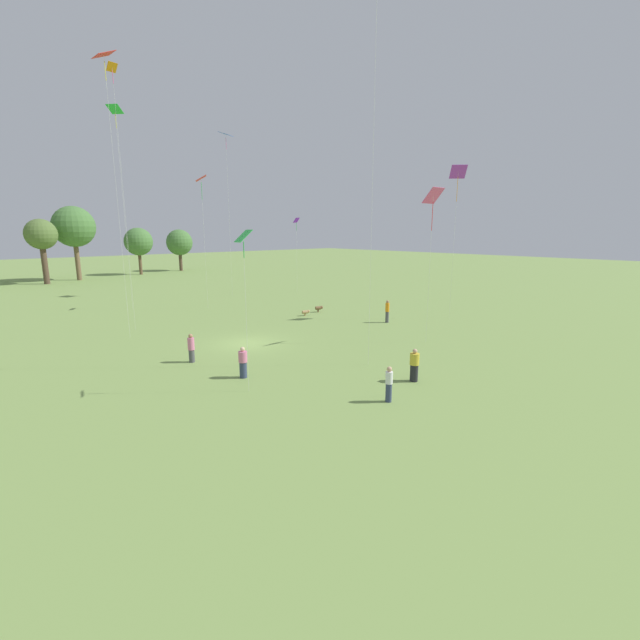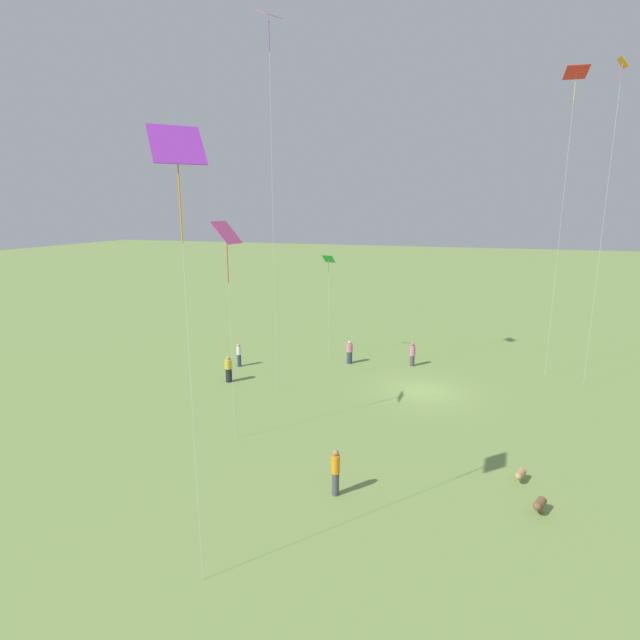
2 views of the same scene
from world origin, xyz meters
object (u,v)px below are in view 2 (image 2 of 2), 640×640
object	(u,v)px
person_2	(239,355)
kite_5	(227,238)
person_3	(412,354)
kite_8	(619,97)
person_0	(350,352)
dog_1	(539,505)
person_4	(336,472)
kite_2	(178,158)
kite_9	(329,262)
kite_6	(269,38)
dog_0	(520,475)
kite_4	(575,84)
person_1	(229,369)

from	to	relation	value
person_2	kite_5	bearing A→B (deg)	38.38
person_3	kite_8	world-z (taller)	kite_8
person_0	dog_1	xyz separation A→B (m)	(15.42, 11.22, -0.42)
person_2	person_4	distance (m)	17.34
kite_2	kite_9	distance (m)	23.74
person_2	kite_9	distance (m)	9.14
person_3	person_4	size ratio (longest dim) A/B	0.90
kite_8	kite_6	bearing A→B (deg)	145.52
kite_6	dog_0	world-z (taller)	kite_6
person_2	kite_5	size ratio (longest dim) A/B	0.16
person_4	dog_0	size ratio (longest dim) A/B	2.55
kite_8	person_4	bearing A→B (deg)	-179.37
person_4	kite_5	distance (m)	10.94
person_4	kite_5	world-z (taller)	kite_5
kite_4	dog_1	world-z (taller)	kite_4
person_1	kite_8	xyz separation A→B (m)	(-6.51, 21.55, 16.12)
kite_9	dog_1	xyz separation A→B (m)	(16.28, 13.08, -6.71)
kite_4	dog_1	size ratio (longest dim) A/B	25.05
kite_8	dog_0	world-z (taller)	kite_8
kite_2	dog_0	size ratio (longest dim) A/B	17.36
person_0	kite_9	distance (m)	6.62
person_1	kite_9	bearing A→B (deg)	28.42
kite_5	dog_1	distance (m)	16.34
person_3	dog_1	distance (m)	17.61
dog_1	person_3	bearing A→B (deg)	-44.41
person_0	kite_8	size ratio (longest dim) A/B	0.09
person_1	kite_9	world-z (taller)	kite_9
kite_2	kite_4	size ratio (longest dim) A/B	0.68
person_1	person_0	bearing A→B (deg)	15.15
kite_5	person_2	bearing A→B (deg)	74.33
kite_4	dog_0	xyz separation A→B (m)	(14.74, -2.39, -17.68)
kite_4	dog_0	bearing A→B (deg)	121.14
kite_6	dog_0	xyz separation A→B (m)	(6.73, 13.58, -19.32)
kite_8	dog_1	distance (m)	23.17
person_3	person_0	bearing A→B (deg)	-170.32
person_3	kite_6	world-z (taller)	kite_6
person_1	kite_2	distance (m)	20.94
person_0	kite_2	distance (m)	24.86
person_4	kite_2	distance (m)	12.69
kite_8	kite_9	xyz separation A→B (m)	(-0.57, -17.08, -9.85)
person_0	person_2	size ratio (longest dim) A/B	1.01
kite_5	kite_9	xyz separation A→B (m)	(-14.31, 0.27, -2.50)
kite_2	dog_0	world-z (taller)	kite_2
kite_6	dog_0	distance (m)	24.56
person_3	kite_8	distance (m)	19.42
person_1	person_2	distance (m)	3.21
kite_9	person_3	bearing A→B (deg)	-124.49
person_3	dog_0	world-z (taller)	person_3
person_1	dog_0	xyz separation A→B (m)	(7.10, 17.02, -0.50)
kite_6	dog_0	size ratio (longest dim) A/B	28.28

